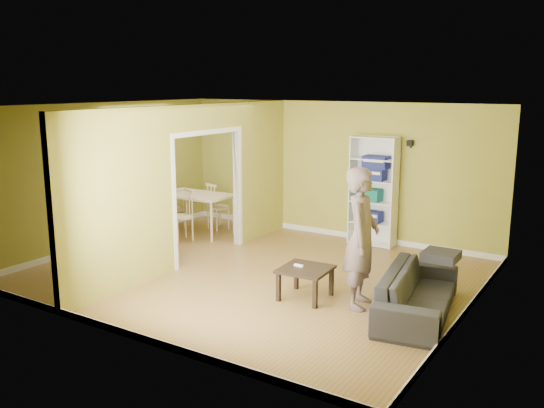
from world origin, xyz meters
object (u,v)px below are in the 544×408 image
at_px(bookshelf, 375,191).
at_px(coffee_table, 305,273).
at_px(dining_table, 199,198).
at_px(chair_near, 181,215).
at_px(chair_left, 175,208).
at_px(person, 362,226).
at_px(chair_far, 218,206).
at_px(sofa, 418,286).

height_order(bookshelf, coffee_table, bookshelf).
distance_m(dining_table, chair_near, 0.62).
bearing_deg(chair_left, chair_near, 59.27).
height_order(bookshelf, chair_left, bookshelf).
bearing_deg(person, chair_near, 60.31).
relative_size(person, dining_table, 1.73).
bearing_deg(chair_near, dining_table, 118.87).
xyz_separation_m(person, coffee_table, (-0.75, -0.15, -0.73)).
relative_size(coffee_table, chair_far, 0.69).
height_order(bookshelf, chair_near, bookshelf).
bearing_deg(chair_far, dining_table, 98.53).
bearing_deg(dining_table, chair_near, -85.65).
relative_size(bookshelf, dining_table, 1.57).
distance_m(dining_table, chair_left, 0.75).
height_order(person, chair_near, person).
bearing_deg(person, dining_table, 53.65).
relative_size(person, bookshelf, 1.10).
relative_size(chair_left, chair_near, 0.88).
bearing_deg(person, coffee_table, 87.72).
bearing_deg(chair_near, sofa, 11.84).
distance_m(sofa, bookshelf, 3.43).
bearing_deg(person, sofa, -94.07).
relative_size(person, chair_near, 2.25).
xyz_separation_m(sofa, chair_left, (-5.68, 1.75, 0.04)).
height_order(sofa, chair_left, chair_left).
bearing_deg(sofa, chair_near, 68.19).
xyz_separation_m(dining_table, chair_near, (0.04, -0.57, -0.23)).
bearing_deg(coffee_table, chair_left, 154.26).
bearing_deg(coffee_table, sofa, 10.13).
distance_m(coffee_table, chair_left, 4.64).
bearing_deg(coffee_table, dining_table, 150.79).
bearing_deg(dining_table, chair_far, 82.34).
height_order(person, chair_far, person).
bearing_deg(chair_near, person, 8.13).
relative_size(sofa, chair_near, 2.09).
bearing_deg(chair_far, chair_near, 104.74).
relative_size(chair_left, chair_far, 0.91).
distance_m(coffee_table, dining_table, 4.02).
xyz_separation_m(coffee_table, dining_table, (-3.49, 1.95, 0.35)).
height_order(chair_left, chair_far, chair_far).
distance_m(chair_left, chair_near, 0.97).
xyz_separation_m(sofa, dining_table, (-5.00, 1.69, 0.33)).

